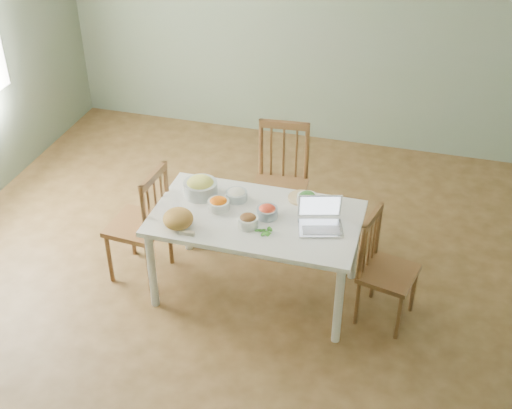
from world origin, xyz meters
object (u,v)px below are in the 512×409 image
(bread_boule, at_px, (178,219))
(bowl_squash, at_px, (200,186))
(laptop, at_px, (321,217))
(chair_far, at_px, (279,187))
(chair_left, at_px, (137,223))
(chair_right, at_px, (389,271))
(dining_table, at_px, (256,255))

(bread_boule, relative_size, bowl_squash, 0.84)
(bowl_squash, relative_size, laptop, 0.83)
(chair_far, xyz_separation_m, chair_left, (-0.93, -0.75, -0.02))
(chair_far, height_order, laptop, chair_far)
(chair_left, height_order, bowl_squash, chair_left)
(chair_far, bearing_deg, bread_boule, -120.78)
(chair_far, height_order, chair_right, chair_far)
(dining_table, distance_m, laptop, 0.66)
(dining_table, relative_size, bread_boule, 6.99)
(chair_far, distance_m, laptop, 0.94)
(dining_table, relative_size, bowl_squash, 5.86)
(chair_right, bearing_deg, laptop, 103.64)
(dining_table, bearing_deg, chair_far, 90.44)
(bowl_squash, bearing_deg, dining_table, -18.33)
(chair_right, relative_size, bowl_squash, 3.39)
(bowl_squash, bearing_deg, chair_far, 50.46)
(chair_left, height_order, laptop, chair_left)
(chair_left, relative_size, chair_right, 1.11)
(chair_far, bearing_deg, bowl_squash, -134.68)
(chair_far, bearing_deg, laptop, -62.74)
(dining_table, relative_size, chair_right, 1.73)
(chair_left, bearing_deg, dining_table, 96.05)
(bread_boule, bearing_deg, laptop, 14.14)
(chair_left, relative_size, laptop, 3.13)
(chair_left, xyz_separation_m, bread_boule, (0.45, -0.25, 0.29))
(dining_table, xyz_separation_m, bread_boule, (-0.48, -0.27, 0.42))
(chair_right, distance_m, bread_boule, 1.51)
(dining_table, xyz_separation_m, chair_left, (-0.93, -0.03, 0.13))
(dining_table, distance_m, bread_boule, 0.69)
(chair_left, distance_m, laptop, 1.44)
(chair_far, xyz_separation_m, laptop, (0.48, -0.75, 0.30))
(chair_left, relative_size, bread_boule, 4.47)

